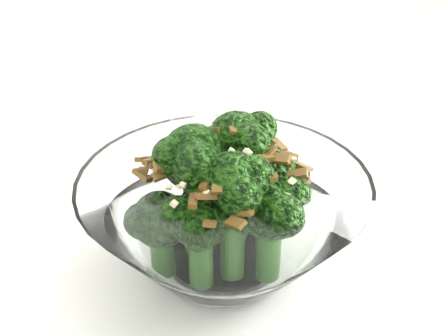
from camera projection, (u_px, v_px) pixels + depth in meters
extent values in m
cube|color=white|center=(225.00, 182.00, 0.63)|extent=(1.23, 0.85, 0.04)
cylinder|color=white|center=(436.00, 211.00, 1.24)|extent=(0.04, 0.04, 0.71)
cylinder|color=white|center=(224.00, 263.00, 0.49)|extent=(0.09, 0.09, 0.01)
cylinder|color=#245616|center=(217.00, 201.00, 0.51)|extent=(0.02, 0.02, 0.04)
sphere|color=#1E510F|center=(216.00, 168.00, 0.49)|extent=(0.04, 0.04, 0.04)
cylinder|color=#245616|center=(268.00, 205.00, 0.51)|extent=(0.02, 0.02, 0.04)
sphere|color=#1E510F|center=(269.00, 173.00, 0.49)|extent=(0.04, 0.04, 0.04)
cylinder|color=#245616|center=(201.00, 259.00, 0.44)|extent=(0.02, 0.02, 0.05)
sphere|color=#1E510F|center=(200.00, 220.00, 0.42)|extent=(0.04, 0.04, 0.04)
cylinder|color=#245616|center=(269.00, 252.00, 0.45)|extent=(0.02, 0.02, 0.05)
sphere|color=#1E510F|center=(271.00, 211.00, 0.43)|extent=(0.04, 0.04, 0.04)
cylinder|color=#245616|center=(232.00, 238.00, 0.45)|extent=(0.02, 0.02, 0.07)
sphere|color=#1E510F|center=(233.00, 183.00, 0.42)|extent=(0.05, 0.05, 0.05)
cylinder|color=#245616|center=(163.00, 253.00, 0.46)|extent=(0.02, 0.02, 0.04)
sphere|color=#1E510F|center=(160.00, 220.00, 0.44)|extent=(0.04, 0.04, 0.04)
cylinder|color=#245616|center=(196.00, 213.00, 0.47)|extent=(0.02, 0.02, 0.07)
sphere|color=#1E510F|center=(194.00, 157.00, 0.44)|extent=(0.05, 0.05, 0.05)
cylinder|color=#245616|center=(267.00, 219.00, 0.48)|extent=(0.02, 0.02, 0.06)
sphere|color=#1E510F|center=(269.00, 176.00, 0.46)|extent=(0.04, 0.04, 0.04)
cylinder|color=#245616|center=(236.00, 198.00, 0.48)|extent=(0.02, 0.02, 0.08)
sphere|color=#1E510F|center=(237.00, 142.00, 0.46)|extent=(0.05, 0.05, 0.05)
cube|color=brown|center=(302.00, 182.00, 0.44)|extent=(0.01, 0.01, 0.01)
cube|color=brown|center=(285.00, 159.00, 0.44)|extent=(0.01, 0.01, 0.01)
cube|color=brown|center=(163.00, 167.00, 0.43)|extent=(0.01, 0.01, 0.01)
cube|color=brown|center=(233.00, 128.00, 0.44)|extent=(0.01, 0.02, 0.00)
cube|color=brown|center=(156.00, 166.00, 0.45)|extent=(0.02, 0.01, 0.01)
cube|color=brown|center=(279.00, 158.00, 0.43)|extent=(0.02, 0.01, 0.01)
cube|color=brown|center=(173.00, 148.00, 0.46)|extent=(0.01, 0.01, 0.01)
cube|color=brown|center=(263.00, 157.00, 0.43)|extent=(0.02, 0.01, 0.01)
cube|color=brown|center=(240.00, 138.00, 0.50)|extent=(0.01, 0.01, 0.00)
cube|color=brown|center=(236.00, 223.00, 0.39)|extent=(0.01, 0.02, 0.01)
cube|color=brown|center=(152.00, 162.00, 0.44)|extent=(0.01, 0.01, 0.01)
cube|color=brown|center=(193.00, 201.00, 0.40)|extent=(0.01, 0.02, 0.01)
cube|color=brown|center=(145.00, 159.00, 0.46)|extent=(0.02, 0.01, 0.01)
cube|color=brown|center=(303.00, 166.00, 0.45)|extent=(0.02, 0.02, 0.01)
cube|color=brown|center=(251.00, 133.00, 0.45)|extent=(0.01, 0.02, 0.01)
cube|color=brown|center=(228.00, 126.00, 0.46)|extent=(0.01, 0.01, 0.01)
cube|color=brown|center=(273.00, 177.00, 0.42)|extent=(0.01, 0.01, 0.01)
cube|color=brown|center=(161.00, 175.00, 0.43)|extent=(0.01, 0.01, 0.01)
cube|color=brown|center=(179.00, 159.00, 0.42)|extent=(0.02, 0.02, 0.01)
cube|color=brown|center=(210.00, 224.00, 0.40)|extent=(0.01, 0.01, 0.01)
cube|color=brown|center=(200.00, 140.00, 0.49)|extent=(0.01, 0.01, 0.01)
cube|color=brown|center=(267.00, 152.00, 0.44)|extent=(0.02, 0.01, 0.01)
cube|color=brown|center=(278.00, 145.00, 0.47)|extent=(0.01, 0.02, 0.01)
cube|color=brown|center=(206.00, 196.00, 0.40)|extent=(0.02, 0.01, 0.01)
cube|color=brown|center=(207.00, 183.00, 0.41)|extent=(0.01, 0.02, 0.01)
cube|color=brown|center=(221.00, 189.00, 0.40)|extent=(0.01, 0.01, 0.01)
cube|color=brown|center=(244.00, 212.00, 0.40)|extent=(0.01, 0.01, 0.01)
cube|color=brown|center=(142.00, 175.00, 0.44)|extent=(0.01, 0.02, 0.01)
cube|color=brown|center=(215.00, 130.00, 0.44)|extent=(0.01, 0.01, 0.01)
cube|color=brown|center=(143.00, 170.00, 0.45)|extent=(0.01, 0.01, 0.01)
cube|color=brown|center=(209.00, 137.00, 0.49)|extent=(0.01, 0.02, 0.01)
cube|color=brown|center=(169.00, 166.00, 0.43)|extent=(0.02, 0.01, 0.00)
cube|color=brown|center=(231.00, 131.00, 0.47)|extent=(0.01, 0.01, 0.01)
cube|color=brown|center=(274.00, 144.00, 0.47)|extent=(0.01, 0.01, 0.01)
cube|color=brown|center=(269.00, 148.00, 0.46)|extent=(0.01, 0.01, 0.01)
cube|color=brown|center=(290.00, 156.00, 0.47)|extent=(0.02, 0.01, 0.01)
cube|color=brown|center=(247.00, 181.00, 0.41)|extent=(0.01, 0.02, 0.01)
cube|color=brown|center=(298.00, 174.00, 0.43)|extent=(0.02, 0.01, 0.01)
cube|color=brown|center=(244.00, 136.00, 0.47)|extent=(0.02, 0.01, 0.00)
cube|color=brown|center=(153.00, 161.00, 0.45)|extent=(0.02, 0.02, 0.01)
cube|color=beige|center=(181.00, 143.00, 0.44)|extent=(0.00, 0.00, 0.00)
cube|color=beige|center=(156.00, 162.00, 0.45)|extent=(0.01, 0.01, 0.00)
cube|color=beige|center=(207.00, 193.00, 0.40)|extent=(0.01, 0.01, 0.01)
cube|color=beige|center=(292.00, 182.00, 0.42)|extent=(0.01, 0.01, 0.01)
cube|color=beige|center=(210.00, 133.00, 0.47)|extent=(0.00, 0.00, 0.00)
cube|color=beige|center=(221.00, 184.00, 0.40)|extent=(0.01, 0.01, 0.01)
cube|color=beige|center=(248.00, 152.00, 0.42)|extent=(0.01, 0.01, 0.01)
cube|color=beige|center=(221.00, 134.00, 0.48)|extent=(0.01, 0.01, 0.01)
cube|color=beige|center=(163.00, 153.00, 0.44)|extent=(0.01, 0.01, 0.00)
cube|color=beige|center=(213.00, 126.00, 0.45)|extent=(0.01, 0.01, 0.00)
cube|color=beige|center=(199.00, 131.00, 0.48)|extent=(0.01, 0.01, 0.00)
cube|color=beige|center=(218.00, 130.00, 0.46)|extent=(0.01, 0.01, 0.00)
cube|color=beige|center=(291.00, 161.00, 0.45)|extent=(0.00, 0.00, 0.00)
cube|color=beige|center=(174.00, 204.00, 0.40)|extent=(0.01, 0.01, 0.01)
cube|color=beige|center=(231.00, 151.00, 0.42)|extent=(0.01, 0.00, 0.00)
cube|color=beige|center=(291.00, 184.00, 0.42)|extent=(0.00, 0.00, 0.00)
cube|color=beige|center=(232.00, 131.00, 0.45)|extent=(0.00, 0.00, 0.00)
cube|color=beige|center=(293.00, 160.00, 0.45)|extent=(0.00, 0.01, 0.00)
cube|color=beige|center=(202.00, 131.00, 0.46)|extent=(0.01, 0.01, 0.00)
cube|color=beige|center=(160.00, 153.00, 0.46)|extent=(0.01, 0.01, 0.00)
cube|color=beige|center=(207.00, 170.00, 0.41)|extent=(0.01, 0.00, 0.00)
cube|color=beige|center=(198.00, 142.00, 0.43)|extent=(0.00, 0.00, 0.00)
cube|color=beige|center=(181.00, 186.00, 0.41)|extent=(0.01, 0.01, 0.00)
cube|color=beige|center=(183.00, 184.00, 0.41)|extent=(0.01, 0.01, 0.00)
cube|color=beige|center=(211.00, 130.00, 0.48)|extent=(0.01, 0.01, 0.00)
cube|color=beige|center=(181.00, 164.00, 0.42)|extent=(0.00, 0.00, 0.00)
cube|color=beige|center=(283.00, 151.00, 0.47)|extent=(0.00, 0.00, 0.00)
cube|color=beige|center=(155.00, 172.00, 0.44)|extent=(0.01, 0.00, 0.01)
cube|color=beige|center=(202.00, 132.00, 0.47)|extent=(0.00, 0.00, 0.00)
cube|color=beige|center=(287.00, 195.00, 0.42)|extent=(0.01, 0.01, 0.01)
cube|color=beige|center=(216.00, 134.00, 0.48)|extent=(0.01, 0.00, 0.00)
cube|color=beige|center=(169.00, 187.00, 0.42)|extent=(0.00, 0.01, 0.00)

